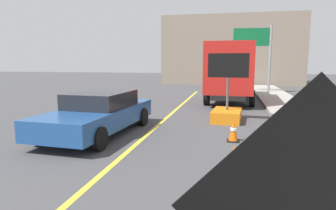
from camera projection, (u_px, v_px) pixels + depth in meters
lane_center_stripe at (98, 177)px, 6.10m from camera, size 0.14×36.00×0.01m
arrow_board_trailer at (227, 109)px, 11.86m from camera, size 1.60×1.88×2.70m
box_truck at (232, 71)px, 17.48m from camera, size 2.92×7.35×3.37m
pickup_car at (99, 113)px, 9.73m from camera, size 2.36×5.13×1.38m
highway_guide_sign at (259, 47)px, 21.69m from camera, size 2.79×0.27×5.00m
far_building_block at (231, 51)px, 31.61m from camera, size 14.06×6.11×6.97m
traffic_cone_mid_lane at (234, 159)px, 6.32m from camera, size 0.36×0.36×0.62m
traffic_cone_far_lane at (233, 131)px, 8.84m from camera, size 0.36×0.36×0.65m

